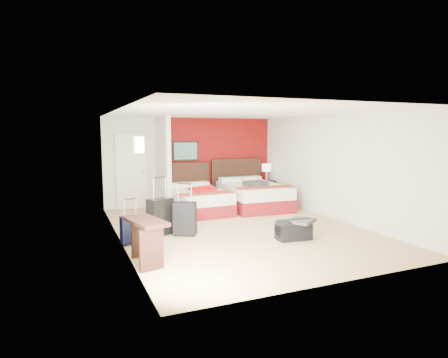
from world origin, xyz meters
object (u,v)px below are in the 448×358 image
table_lamp (267,172)px  suitcase_charcoal (185,220)px  suitcase_black (160,218)px  bed_left (198,201)px  suitcase_navy (131,231)px  desk (147,241)px  nightstand (266,191)px  duffel_bag (293,231)px  red_suitcase_open (202,189)px  bed_right (253,196)px

table_lamp → suitcase_charcoal: (-3.47, -2.84, -0.55)m
suitcase_black → bed_left: bearing=30.9°
table_lamp → suitcase_navy: size_ratio=1.02×
suitcase_black → suitcase_navy: suitcase_black is taller
bed_left → desk: 3.93m
desk → suitcase_charcoal: bearing=38.1°
nightstand → suitcase_black: bearing=-145.1°
table_lamp → suitcase_navy: (-4.58, -3.02, -0.63)m
duffel_bag → red_suitcase_open: bearing=110.1°
duffel_bag → desk: bearing=-170.1°
bed_left → nightstand: nightstand is taller
bed_right → desk: 4.95m
desk → bed_right: bearing=28.7°
suitcase_navy → desk: (0.06, -1.16, 0.10)m
nightstand → suitcase_navy: 5.49m
suitcase_charcoal → desk: desk is taller
bed_left → table_lamp: table_lamp is taller
bed_left → suitcase_navy: bearing=-135.5°
nightstand → table_lamp: bearing=0.0°
suitcase_black → duffel_bag: (2.32, -1.33, -0.20)m
suitcase_black → duffel_bag: size_ratio=1.10×
suitcase_black → nightstand: bearing=12.8°
suitcase_black → suitcase_navy: bearing=-169.1°
suitcase_navy → duffel_bag: size_ratio=0.76×
table_lamp → suitcase_navy: 5.52m
suitcase_black → suitcase_navy: size_ratio=1.45×
duffel_bag → suitcase_black: bearing=155.5°
duffel_bag → suitcase_navy: bearing=168.1°
nightstand → desk: desk is taller
nightstand → suitcase_charcoal: 4.48m
desk → red_suitcase_open: bearing=43.3°
duffel_bag → table_lamp: bearing=73.3°
desk → nightstand: bearing=28.9°
table_lamp → suitcase_black: 4.74m
suitcase_charcoal → red_suitcase_open: bearing=90.1°
suitcase_navy → suitcase_charcoal: bearing=1.7°
red_suitcase_open → suitcase_charcoal: red_suitcase_open is taller
bed_right → suitcase_black: (-3.05, -1.78, 0.04)m
red_suitcase_open → suitcase_black: suitcase_black is taller
bed_right → suitcase_charcoal: (-2.60, -2.01, 0.00)m
suitcase_black → desk: 1.67m
bed_left → bed_right: size_ratio=0.89×
bed_right → suitcase_navy: (-3.71, -2.19, -0.07)m
duffel_bag → nightstand: bearing=73.3°
suitcase_black → suitcase_charcoal: size_ratio=1.11×
table_lamp → suitcase_black: table_lamp is taller
suitcase_charcoal → suitcase_black: bearing=-177.8°
nightstand → suitcase_charcoal: suitcase_charcoal is taller
red_suitcase_open → suitcase_charcoal: (-1.07, -1.93, -0.30)m
bed_right → duffel_bag: 3.20m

